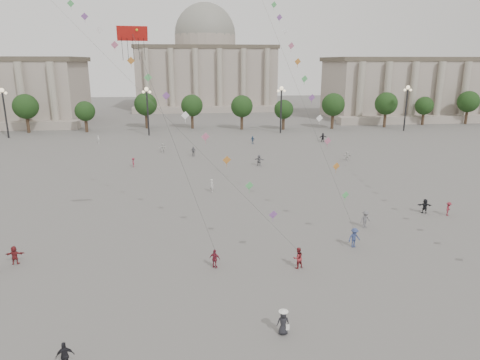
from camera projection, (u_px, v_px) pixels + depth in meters
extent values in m
plane|color=#5D5A57|center=(270.00, 295.00, 30.50)|extent=(360.00, 360.00, 0.00)
cube|color=gray|center=(462.00, 89.00, 127.21)|extent=(80.00, 22.00, 16.00)
cube|color=#4F473A|center=(466.00, 59.00, 124.90)|extent=(81.60, 22.44, 1.20)
cube|color=gray|center=(206.00, 79.00, 152.28)|extent=(46.00, 30.00, 20.00)
cube|color=#4F473A|center=(205.00, 48.00, 149.43)|extent=(46.92, 30.60, 1.20)
cube|color=gray|center=(208.00, 109.00, 138.42)|extent=(48.30, 4.00, 2.00)
cylinder|color=gray|center=(205.00, 42.00, 148.92)|extent=(21.00, 21.00, 5.00)
sphere|color=gray|center=(205.00, 34.00, 148.25)|extent=(21.00, 21.00, 21.00)
cylinder|color=#322419|center=(35.00, 124.00, 100.28)|extent=(0.70, 0.70, 3.52)
sphere|color=black|center=(33.00, 109.00, 99.29)|extent=(5.12, 5.12, 5.12)
cylinder|color=#322419|center=(88.00, 124.00, 101.54)|extent=(0.70, 0.70, 3.52)
sphere|color=black|center=(86.00, 108.00, 100.56)|extent=(5.12, 5.12, 5.12)
cylinder|color=#322419|center=(139.00, 123.00, 102.81)|extent=(0.70, 0.70, 3.52)
sphere|color=black|center=(138.00, 107.00, 101.82)|extent=(5.12, 5.12, 5.12)
cylinder|color=#322419|center=(189.00, 122.00, 104.07)|extent=(0.70, 0.70, 3.52)
sphere|color=black|center=(189.00, 107.00, 103.08)|extent=(5.12, 5.12, 5.12)
cylinder|color=#322419|center=(238.00, 121.00, 105.34)|extent=(0.70, 0.70, 3.52)
sphere|color=black|center=(238.00, 106.00, 104.35)|extent=(5.12, 5.12, 5.12)
cylinder|color=#322419|center=(286.00, 121.00, 106.60)|extent=(0.70, 0.70, 3.52)
sphere|color=black|center=(286.00, 106.00, 105.61)|extent=(5.12, 5.12, 5.12)
cylinder|color=#322419|center=(333.00, 120.00, 107.87)|extent=(0.70, 0.70, 3.52)
sphere|color=black|center=(333.00, 105.00, 106.88)|extent=(5.12, 5.12, 5.12)
cylinder|color=#322419|center=(378.00, 119.00, 109.13)|extent=(0.70, 0.70, 3.52)
sphere|color=black|center=(379.00, 105.00, 108.14)|extent=(5.12, 5.12, 5.12)
cylinder|color=#322419|center=(423.00, 119.00, 110.39)|extent=(0.70, 0.70, 3.52)
sphere|color=black|center=(424.00, 104.00, 109.41)|extent=(5.12, 5.12, 5.12)
cylinder|color=#322419|center=(466.00, 118.00, 111.66)|extent=(0.70, 0.70, 3.52)
sphere|color=black|center=(468.00, 104.00, 110.67)|extent=(5.12, 5.12, 5.12)
cylinder|color=#262628|center=(5.00, 115.00, 91.43)|extent=(0.36, 0.36, 10.00)
sphere|color=#FFE5B2|center=(2.00, 90.00, 90.04)|extent=(0.90, 0.90, 0.90)
sphere|color=#FFE5B2|center=(6.00, 93.00, 90.27)|extent=(0.60, 0.60, 0.60)
cylinder|color=#262628|center=(148.00, 113.00, 94.59)|extent=(0.36, 0.36, 10.00)
sphere|color=#FFE5B2|center=(146.00, 89.00, 93.20)|extent=(0.90, 0.90, 0.90)
sphere|color=#FFE5B2|center=(143.00, 92.00, 93.28)|extent=(0.60, 0.60, 0.60)
sphere|color=#FFE5B2|center=(150.00, 92.00, 93.43)|extent=(0.60, 0.60, 0.60)
cylinder|color=#262628|center=(281.00, 111.00, 97.76)|extent=(0.36, 0.36, 10.00)
sphere|color=#FFE5B2|center=(282.00, 88.00, 96.36)|extent=(0.90, 0.90, 0.90)
sphere|color=#FFE5B2|center=(278.00, 91.00, 96.45)|extent=(0.60, 0.60, 0.60)
sphere|color=#FFE5B2|center=(285.00, 91.00, 96.59)|extent=(0.60, 0.60, 0.60)
cylinder|color=#262628|center=(406.00, 110.00, 100.92)|extent=(0.36, 0.36, 10.00)
sphere|color=#FFE5B2|center=(408.00, 87.00, 99.52)|extent=(0.90, 0.90, 0.90)
sphere|color=#FFE5B2|center=(405.00, 90.00, 99.61)|extent=(0.60, 0.60, 0.60)
sphere|color=#FFE5B2|center=(411.00, 90.00, 99.75)|extent=(0.60, 0.60, 0.60)
imported|color=#37547C|center=(253.00, 140.00, 86.00)|extent=(1.03, 0.66, 1.62)
imported|color=black|center=(425.00, 206.00, 46.76)|extent=(1.57, 0.80, 1.62)
imported|color=silver|center=(163.00, 148.00, 77.97)|extent=(1.49, 1.39, 1.67)
imported|color=slate|center=(365.00, 219.00, 42.67)|extent=(1.28, 0.94, 1.77)
imported|color=silver|center=(347.00, 156.00, 71.58)|extent=(1.49, 0.97, 1.54)
imported|color=maroon|center=(449.00, 209.00, 46.03)|extent=(1.07, 1.11, 1.52)
imported|color=black|center=(323.00, 137.00, 88.22)|extent=(1.76, 0.88, 1.81)
imported|color=silver|center=(99.00, 140.00, 86.54)|extent=(0.40, 0.59, 1.57)
imported|color=slate|center=(259.00, 160.00, 67.94)|extent=(1.77, 1.13, 1.82)
imported|color=silver|center=(212.00, 185.00, 54.37)|extent=(0.66, 0.74, 1.71)
imported|color=slate|center=(193.00, 151.00, 74.85)|extent=(1.06, 0.60, 1.71)
imported|color=maroon|center=(134.00, 162.00, 67.19)|extent=(0.70, 1.04, 1.48)
imported|color=maroon|center=(215.00, 259.00, 34.33)|extent=(1.00, 0.77, 1.58)
imported|color=maroon|center=(15.00, 255.00, 35.00)|extent=(1.49, 0.55, 1.58)
imported|color=black|center=(65.00, 356.00, 23.03)|extent=(1.01, 0.58, 1.61)
imported|color=maroon|center=(298.00, 258.00, 34.30)|extent=(1.03, 0.91, 1.77)
imported|color=navy|center=(354.00, 238.00, 38.15)|extent=(1.30, 0.95, 1.81)
imported|color=black|center=(283.00, 323.00, 25.96)|extent=(0.77, 0.50, 1.58)
cone|color=white|center=(284.00, 311.00, 25.74)|extent=(0.52, 0.52, 0.14)
cylinder|color=white|center=(284.00, 311.00, 25.75)|extent=(0.60, 0.60, 0.02)
cube|color=white|center=(288.00, 327.00, 25.91)|extent=(0.22, 0.10, 0.35)
cube|color=red|center=(132.00, 33.00, 31.18)|extent=(2.25, 0.83, 1.02)
cube|color=#167C35|center=(127.00, 30.00, 31.04)|extent=(0.37, 0.24, 0.34)
cube|color=#1D3BA0|center=(137.00, 30.00, 31.11)|extent=(0.37, 0.24, 0.34)
sphere|color=gold|center=(127.00, 30.00, 31.00)|extent=(0.20, 0.20, 0.20)
sphere|color=gold|center=(137.00, 30.00, 31.07)|extent=(0.20, 0.20, 0.20)
cylinder|color=#3F3F3F|center=(175.00, 146.00, 32.65)|extent=(0.02, 0.02, 17.54)
cylinder|color=#3F3F3F|center=(79.00, 29.00, 46.68)|extent=(0.02, 0.02, 67.63)
cube|color=#8750A0|center=(273.00, 214.00, 34.97)|extent=(0.76, 0.25, 0.76)
cube|color=#55B865|center=(249.00, 186.00, 35.94)|extent=(0.76, 0.25, 0.76)
cube|color=#C77B2E|center=(227.00, 160.00, 36.96)|extent=(0.76, 0.25, 0.76)
cube|color=#C36788|center=(205.00, 137.00, 37.99)|extent=(0.76, 0.25, 0.76)
cube|color=white|center=(185.00, 115.00, 39.05)|extent=(0.76, 0.25, 0.76)
cube|color=#8750A0|center=(166.00, 96.00, 40.12)|extent=(0.76, 0.25, 0.76)
cube|color=#55B865|center=(148.00, 77.00, 41.20)|extent=(0.76, 0.25, 0.76)
cube|color=#C77B2E|center=(131.00, 61.00, 42.29)|extent=(0.76, 0.25, 0.76)
cube|color=#C36788|center=(115.00, 45.00, 43.38)|extent=(0.76, 0.25, 0.76)
cube|color=white|center=(99.00, 30.00, 44.49)|extent=(0.76, 0.25, 0.76)
cube|color=#8750A0|center=(85.00, 16.00, 45.59)|extent=(0.76, 0.25, 0.76)
cube|color=#55B865|center=(71.00, 3.00, 46.71)|extent=(0.76, 0.25, 0.76)
cube|color=#55B865|center=(345.00, 195.00, 39.14)|extent=(0.76, 0.25, 0.76)
cube|color=#C77B2E|center=(336.00, 166.00, 40.45)|extent=(0.76, 0.25, 0.76)
cube|color=#C36788|center=(328.00, 141.00, 41.79)|extent=(0.76, 0.25, 0.76)
cube|color=white|center=(319.00, 118.00, 43.17)|extent=(0.76, 0.25, 0.76)
cube|color=#8750A0|center=(312.00, 98.00, 44.56)|extent=(0.76, 0.25, 0.76)
cube|color=#55B865|center=(305.00, 79.00, 45.97)|extent=(0.76, 0.25, 0.76)
cube|color=#C77B2E|center=(298.00, 62.00, 47.39)|extent=(0.76, 0.25, 0.76)
cube|color=#C36788|center=(291.00, 46.00, 48.82)|extent=(0.76, 0.25, 0.76)
cube|color=white|center=(285.00, 31.00, 50.26)|extent=(0.76, 0.25, 0.76)
cube|color=#8750A0|center=(279.00, 17.00, 51.71)|extent=(0.76, 0.25, 0.76)
cube|color=#55B865|center=(274.00, 5.00, 53.17)|extent=(0.76, 0.25, 0.76)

